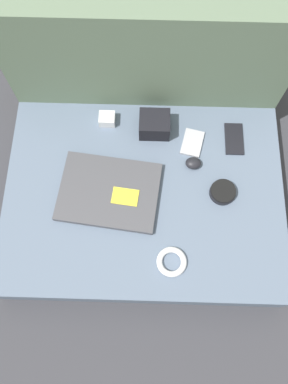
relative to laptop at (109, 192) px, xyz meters
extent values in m
plane|color=#38383D|center=(0.12, 0.00, -0.16)|extent=(8.00, 8.00, 0.00)
cube|color=slate|center=(0.12, 0.00, -0.09)|extent=(0.98, 0.72, 0.15)
cube|color=#60755B|center=(0.12, 0.46, 0.13)|extent=(0.98, 0.20, 0.58)
cube|color=#47474C|center=(0.00, 0.00, 0.00)|extent=(0.37, 0.29, 0.02)
cube|color=yellow|center=(0.06, -0.02, 0.01)|extent=(0.10, 0.07, 0.00)
ellipsoid|color=black|center=(0.29, 0.12, 0.00)|extent=(0.06, 0.05, 0.03)
cylinder|color=black|center=(0.39, 0.01, 0.00)|extent=(0.09, 0.09, 0.02)
cylinder|color=black|center=(0.39, 0.01, 0.01)|extent=(0.09, 0.09, 0.01)
cube|color=#B7B7BC|center=(0.29, 0.20, -0.01)|extent=(0.09, 0.12, 0.01)
cube|color=black|center=(0.45, 0.22, -0.01)|extent=(0.07, 0.13, 0.01)
cube|color=black|center=(0.15, 0.26, 0.03)|extent=(0.11, 0.10, 0.08)
cube|color=silver|center=(-0.02, 0.29, 0.01)|extent=(0.06, 0.05, 0.04)
torus|color=white|center=(0.22, -0.24, 0.00)|extent=(0.10, 0.10, 0.02)
camera|label=1|loc=(0.13, -0.43, 1.22)|focal=35.00mm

